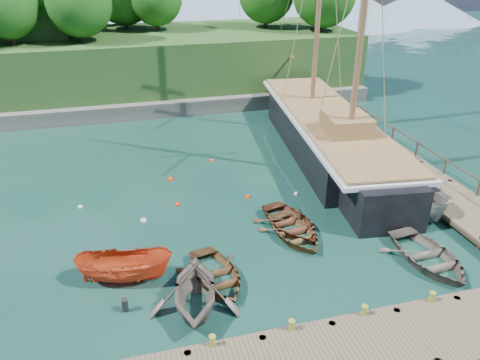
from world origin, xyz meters
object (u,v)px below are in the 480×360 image
at_px(rowboat_4, 290,228).
at_px(rowboat_1, 196,308).
at_px(rowboat_0, 216,280).
at_px(rowboat_3, 427,263).
at_px(cabin_boat_white, 418,208).
at_px(schooner, 327,137).
at_px(motorboat_orange, 126,281).
at_px(rowboat_2, 294,238).

bearing_deg(rowboat_4, rowboat_1, -153.95).
distance_m(rowboat_1, rowboat_4, 7.66).
bearing_deg(rowboat_4, rowboat_0, -158.42).
xyz_separation_m(rowboat_3, cabin_boat_white, (2.61, 4.65, 0.00)).
xyz_separation_m(cabin_boat_white, schooner, (-1.63, 9.00, 1.19)).
xyz_separation_m(motorboat_orange, schooner, (14.83, 11.28, 1.19)).
distance_m(rowboat_3, motorboat_orange, 14.05).
distance_m(rowboat_1, rowboat_2, 7.01).
relative_size(rowboat_0, rowboat_3, 0.88).
bearing_deg(motorboat_orange, rowboat_1, -120.64).
distance_m(rowboat_0, rowboat_4, 5.76).
xyz_separation_m(rowboat_0, motorboat_orange, (-3.91, 1.04, 0.00)).
distance_m(rowboat_0, motorboat_orange, 4.04).
xyz_separation_m(rowboat_0, rowboat_1, (-1.21, -1.55, 0.00)).
distance_m(rowboat_1, schooner, 18.46).
distance_m(rowboat_2, cabin_boat_white, 7.98).
bearing_deg(cabin_boat_white, rowboat_0, -160.73).
bearing_deg(rowboat_3, motorboat_orange, 165.82).
bearing_deg(cabin_boat_white, rowboat_1, -156.08).
xyz_separation_m(rowboat_3, motorboat_orange, (-13.85, 2.37, 0.00)).
distance_m(rowboat_0, schooner, 16.50).
bearing_deg(schooner, rowboat_4, -117.44).
relative_size(rowboat_3, motorboat_orange, 1.09).
bearing_deg(rowboat_0, cabin_boat_white, 4.88).
bearing_deg(rowboat_4, rowboat_2, -110.57).
bearing_deg(rowboat_1, rowboat_4, 49.54).
xyz_separation_m(motorboat_orange, cabin_boat_white, (16.46, 2.28, 0.00)).
bearing_deg(rowboat_2, motorboat_orange, 178.71).
relative_size(rowboat_3, cabin_boat_white, 0.92).
xyz_separation_m(rowboat_0, schooner, (10.92, 12.31, 1.19)).
bearing_deg(rowboat_0, schooner, 38.52).
distance_m(rowboat_0, rowboat_3, 10.03).
distance_m(rowboat_4, cabin_boat_white, 7.79).
height_order(rowboat_1, cabin_boat_white, rowboat_1).
distance_m(rowboat_3, schooner, 13.73).
xyz_separation_m(rowboat_1, motorboat_orange, (-2.69, 2.58, 0.00)).
xyz_separation_m(rowboat_2, schooner, (6.29, 9.99, 1.19)).
relative_size(rowboat_2, motorboat_orange, 0.94).
bearing_deg(schooner, rowboat_1, -124.47).
height_order(rowboat_0, rowboat_4, rowboat_4).
height_order(rowboat_3, cabin_boat_white, cabin_boat_white).
distance_m(rowboat_2, motorboat_orange, 8.64).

